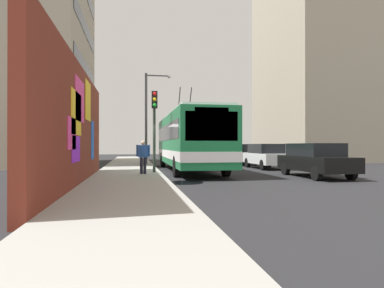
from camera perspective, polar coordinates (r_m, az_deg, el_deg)
name	(u,v)px	position (r m, az deg, el deg)	size (l,w,h in m)	color
ground_plane	(161,175)	(17.35, -5.30, -5.14)	(80.00, 80.00, 0.00)	#232326
sidewalk_slab	(129,174)	(17.29, -10.61, -4.90)	(48.00, 3.20, 0.15)	#9E9B93
graffiti_wall	(77,126)	(12.71, -18.79, 2.84)	(12.61, 0.32, 4.32)	maroon
building_far_left	(31,49)	(29.95, -25.47, 14.19)	(12.89, 8.16, 17.86)	#9E937F
building_far_right	(318,66)	(37.25, 20.48, 12.22)	(12.32, 9.54, 19.02)	#9E937F
city_bus	(189,140)	(19.62, -0.54, 0.76)	(11.71, 2.64, 5.06)	#19723F
parked_car_black	(315,159)	(16.82, 20.04, -2.44)	(4.45, 1.83, 1.58)	black
parked_car_white	(266,156)	(22.18, 12.34, -1.91)	(4.19, 1.73, 1.58)	white
parked_car_silver	(240,154)	(27.15, 8.12, -1.60)	(4.72, 1.75, 1.58)	#B7B7BC
parked_car_navy	(222,152)	(32.52, 5.07, -1.37)	(4.93, 1.78, 1.58)	navy
pedestrian_at_curb	(143,155)	(16.01, -8.23, -1.78)	(0.22, 0.64, 1.56)	#1E1E2D
traffic_light	(154,117)	(16.84, -6.35, 4.47)	(0.49, 0.28, 4.02)	#2D382D
street_lamp	(149,112)	(25.08, -7.23, 5.45)	(0.44, 1.91, 6.61)	#4C4C51
curbside_puddle	(184,183)	(13.55, -1.43, -6.51)	(1.59, 1.59, 0.00)	black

